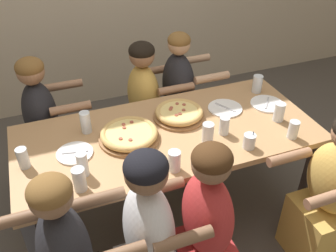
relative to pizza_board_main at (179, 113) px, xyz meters
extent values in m
plane|color=#514C47|center=(-0.13, -0.13, -0.78)|extent=(18.00, 18.00, 0.00)
cube|color=tan|center=(-0.13, -0.13, -0.05)|extent=(1.91, 0.85, 0.04)
cube|color=#4C4C51|center=(0.77, -0.50, -0.43)|extent=(0.07, 0.07, 0.71)
cube|color=#4C4C51|center=(-1.02, 0.23, -0.43)|extent=(0.07, 0.07, 0.71)
cube|color=#4C4C51|center=(0.77, 0.23, -0.43)|extent=(0.07, 0.07, 0.71)
cylinder|color=#996B42|center=(0.00, 0.00, -0.02)|extent=(0.35, 0.35, 0.02)
torus|color=tan|center=(0.00, 0.00, 0.01)|extent=(0.32, 0.32, 0.04)
cylinder|color=#E5C675|center=(0.00, 0.00, 0.00)|extent=(0.27, 0.27, 0.03)
cylinder|color=#9E4C38|center=(-0.01, -0.04, 0.02)|extent=(0.02, 0.02, 0.01)
cylinder|color=#9E4C38|center=(0.02, 0.08, 0.02)|extent=(0.02, 0.02, 0.01)
cylinder|color=#9E4C38|center=(-0.04, 0.05, 0.02)|extent=(0.02, 0.02, 0.01)
cylinder|color=#9E4C38|center=(-0.05, 0.03, 0.02)|extent=(0.02, 0.02, 0.01)
cylinder|color=#9E4C38|center=(0.06, 0.06, 0.02)|extent=(0.02, 0.02, 0.01)
cylinder|color=#9E4C38|center=(0.03, 0.00, 0.02)|extent=(0.02, 0.02, 0.01)
cylinder|color=#9E4C38|center=(-0.04, -0.04, 0.02)|extent=(0.02, 0.02, 0.01)
cylinder|color=#996B42|center=(-0.38, -0.11, -0.02)|extent=(0.38, 0.38, 0.02)
torus|color=tan|center=(-0.38, -0.11, 0.01)|extent=(0.35, 0.35, 0.04)
cylinder|color=#E5C675|center=(-0.38, -0.11, 0.00)|extent=(0.30, 0.30, 0.03)
cylinder|color=#9E4C38|center=(-0.39, -0.19, 0.02)|extent=(0.02, 0.02, 0.01)
cylinder|color=#9E4C38|center=(-0.39, -0.06, 0.02)|extent=(0.02, 0.02, 0.01)
cylinder|color=#9E4C38|center=(-0.33, -0.02, 0.02)|extent=(0.02, 0.02, 0.01)
cylinder|color=#9E4C38|center=(-0.39, -0.02, 0.02)|extent=(0.02, 0.02, 0.01)
cylinder|color=#9E4C38|center=(-0.44, -0.16, 0.02)|extent=(0.02, 0.02, 0.01)
cylinder|color=white|center=(0.64, -0.07, -0.03)|extent=(0.23, 0.23, 0.01)
cube|color=#B7B7BC|center=(0.64, -0.07, -0.02)|extent=(0.11, 0.13, 0.01)
cylinder|color=white|center=(-0.72, -0.14, -0.03)|extent=(0.22, 0.22, 0.01)
cube|color=#B7B7BC|center=(-0.72, -0.14, -0.02)|extent=(0.15, 0.04, 0.01)
cylinder|color=white|center=(0.34, -0.02, -0.03)|extent=(0.24, 0.24, 0.01)
cube|color=#B7B7BC|center=(0.34, -0.02, -0.02)|extent=(0.09, 0.15, 0.01)
cylinder|color=silver|center=(0.27, -0.45, 0.01)|extent=(0.07, 0.07, 0.09)
cylinder|color=#1EA8DB|center=(0.27, -0.45, 0.00)|extent=(0.07, 0.07, 0.07)
cylinder|color=black|center=(0.29, -0.45, 0.03)|extent=(0.01, 0.01, 0.11)
cylinder|color=silver|center=(0.67, 0.11, 0.03)|extent=(0.07, 0.07, 0.13)
cylinder|color=silver|center=(0.67, 0.11, 0.01)|extent=(0.06, 0.06, 0.07)
cylinder|color=silver|center=(-0.70, -0.34, 0.04)|extent=(0.06, 0.06, 0.15)
cylinder|color=black|center=(-0.70, -0.34, 0.03)|extent=(0.05, 0.05, 0.12)
cylinder|color=silver|center=(0.60, -0.26, 0.03)|extent=(0.07, 0.07, 0.13)
cylinder|color=silver|center=(0.60, -0.26, 0.00)|extent=(0.06, 0.06, 0.06)
cylinder|color=silver|center=(-0.22, -0.47, 0.03)|extent=(0.07, 0.07, 0.12)
cylinder|color=black|center=(-0.22, -0.47, 0.01)|extent=(0.06, 0.06, 0.09)
cylinder|color=silver|center=(0.57, -0.45, 0.03)|extent=(0.06, 0.06, 0.12)
cylinder|color=black|center=(0.57, -0.45, 0.01)|extent=(0.06, 0.06, 0.09)
cylinder|color=silver|center=(-0.73, -0.44, 0.04)|extent=(0.07, 0.07, 0.14)
cylinder|color=silver|center=(0.06, -0.31, 0.03)|extent=(0.07, 0.07, 0.13)
cylinder|color=silver|center=(0.06, -0.31, 0.01)|extent=(0.06, 0.06, 0.09)
cylinder|color=silver|center=(0.20, -0.27, 0.03)|extent=(0.06, 0.06, 0.12)
cylinder|color=silver|center=(0.20, -0.27, 0.00)|extent=(0.06, 0.06, 0.07)
cylinder|color=silver|center=(-0.61, 0.06, 0.04)|extent=(0.07, 0.07, 0.14)
cylinder|color=silver|center=(-0.61, 0.06, 0.02)|extent=(0.06, 0.06, 0.11)
cylinder|color=silver|center=(-1.00, -0.15, 0.03)|extent=(0.06, 0.06, 0.12)
cylinder|color=silver|center=(-1.00, -0.15, 0.01)|extent=(0.06, 0.06, 0.08)
ellipsoid|color=#B22D2D|center=(-0.16, -0.78, -0.10)|extent=(0.24, 0.36, 0.50)
sphere|color=brown|center=(-0.16, -0.78, 0.24)|extent=(0.19, 0.19, 0.19)
ellipsoid|color=#422814|center=(-0.16, -0.78, 0.28)|extent=(0.20, 0.20, 0.13)
cylinder|color=brown|center=(-0.37, -0.95, 0.00)|extent=(0.28, 0.06, 0.06)
cylinder|color=brown|center=(-0.37, -0.61, 0.00)|extent=(0.28, 0.06, 0.06)
sphere|color=brown|center=(-0.87, -0.78, 0.29)|extent=(0.18, 0.18, 0.18)
ellipsoid|color=brown|center=(-0.87, -0.78, 0.32)|extent=(0.18, 0.18, 0.13)
cylinder|color=brown|center=(-1.08, -0.61, 0.04)|extent=(0.28, 0.06, 0.06)
cube|color=#232328|center=(-0.87, 0.51, -0.57)|extent=(0.32, 0.34, 0.43)
ellipsoid|color=#232328|center=(-0.87, 0.51, -0.11)|extent=(0.24, 0.36, 0.49)
sphere|color=#9E7051|center=(-0.87, 0.51, 0.22)|extent=(0.19, 0.19, 0.19)
ellipsoid|color=brown|center=(-0.87, 0.51, 0.26)|extent=(0.19, 0.19, 0.13)
cylinder|color=#9E7051|center=(-0.67, 0.68, -0.01)|extent=(0.28, 0.06, 0.06)
cylinder|color=#9E7051|center=(-0.67, 0.34, -0.01)|extent=(0.28, 0.06, 0.06)
cube|color=#232328|center=(0.20, 0.51, -0.57)|extent=(0.32, 0.34, 0.43)
ellipsoid|color=#232328|center=(0.20, 0.51, -0.09)|extent=(0.24, 0.36, 0.53)
sphere|color=tan|center=(0.20, 0.51, 0.26)|extent=(0.17, 0.17, 0.17)
ellipsoid|color=brown|center=(0.20, 0.51, 0.29)|extent=(0.17, 0.17, 0.12)
cylinder|color=tan|center=(0.41, 0.68, 0.02)|extent=(0.28, 0.06, 0.06)
cylinder|color=tan|center=(0.41, 0.34, 0.02)|extent=(0.28, 0.06, 0.06)
cube|color=gold|center=(-0.09, 0.51, -0.57)|extent=(0.32, 0.34, 0.43)
ellipsoid|color=gold|center=(-0.09, 0.51, -0.11)|extent=(0.24, 0.36, 0.48)
sphere|color=#9E7051|center=(-0.09, 0.51, 0.22)|extent=(0.19, 0.19, 0.19)
ellipsoid|color=black|center=(-0.09, 0.51, 0.25)|extent=(0.19, 0.19, 0.13)
cylinder|color=#9E7051|center=(0.12, 0.68, -0.02)|extent=(0.28, 0.06, 0.06)
cylinder|color=#9E7051|center=(0.12, 0.34, -0.02)|extent=(0.28, 0.06, 0.06)
cube|color=gold|center=(0.65, -0.78, -0.57)|extent=(0.32, 0.34, 0.43)
ellipsoid|color=gold|center=(0.65, -0.78, -0.12)|extent=(0.24, 0.36, 0.46)
cylinder|color=#9E7051|center=(0.45, -0.95, -0.03)|extent=(0.28, 0.06, 0.06)
cylinder|color=#9E7051|center=(0.45, -0.61, -0.03)|extent=(0.28, 0.06, 0.06)
ellipsoid|color=silver|center=(-0.47, -0.78, -0.08)|extent=(0.24, 0.36, 0.55)
sphere|color=brown|center=(-0.47, -0.78, 0.29)|extent=(0.19, 0.19, 0.19)
ellipsoid|color=black|center=(-0.47, -0.78, 0.32)|extent=(0.20, 0.20, 0.14)
cylinder|color=brown|center=(-0.68, -0.61, 0.04)|extent=(0.28, 0.06, 0.06)
camera|label=1|loc=(-0.80, -1.92, 1.37)|focal=40.00mm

